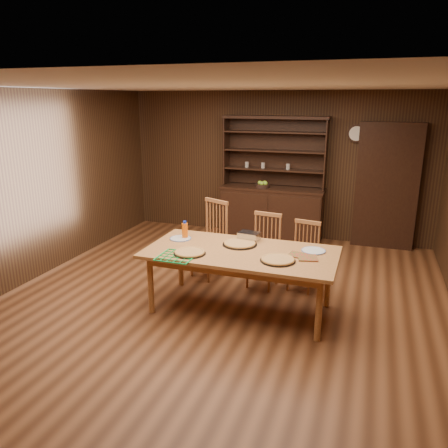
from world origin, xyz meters
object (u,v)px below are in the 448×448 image
at_px(china_hutch, 272,206).
at_px(chair_center, 265,248).
at_px(juice_bottle, 185,230).
at_px(chair_left, 212,236).
at_px(dining_table, 241,256).
at_px(chair_right, 304,253).

distance_m(china_hutch, chair_center, 2.10).
bearing_deg(juice_bottle, chair_left, 81.60).
height_order(china_hutch, chair_left, china_hutch).
bearing_deg(chair_center, dining_table, -88.62).
height_order(china_hutch, chair_center, china_hutch).
bearing_deg(juice_bottle, chair_right, 25.33).
bearing_deg(chair_left, chair_right, 23.09).
height_order(chair_right, juice_bottle, juice_bottle).
bearing_deg(chair_right, china_hutch, 124.16).
distance_m(dining_table, juice_bottle, 0.86).
height_order(dining_table, juice_bottle, juice_bottle).
distance_m(chair_center, chair_right, 0.53).
xyz_separation_m(chair_center, juice_bottle, (-0.90, -0.60, 0.33)).
bearing_deg(china_hutch, juice_bottle, -100.96).
distance_m(chair_center, juice_bottle, 1.13).
bearing_deg(chair_center, juice_bottle, -138.81).
xyz_separation_m(chair_left, chair_right, (1.32, -0.02, -0.10)).
relative_size(chair_left, chair_right, 1.20).
height_order(china_hutch, dining_table, china_hutch).
bearing_deg(chair_center, china_hutch, 107.96).
relative_size(china_hutch, chair_left, 1.98).
bearing_deg(dining_table, chair_left, 127.86).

